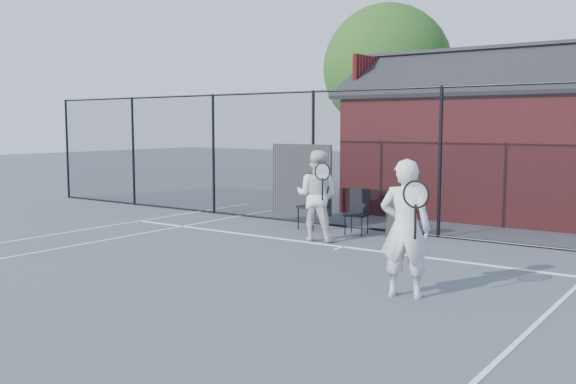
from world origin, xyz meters
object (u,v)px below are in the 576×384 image
Objects in this scene: chair_right at (357,213)px; clubhouse at (483,150)px; chair_left at (312,204)px; player_back at (317,196)px; player_front at (405,228)px; waste_bin at (398,218)px.

clubhouse is at bearing 68.99° from chair_right.
clubhouse is at bearing 74.93° from chair_left.
clubhouse is 7.22× the size of chair_right.
chair_left is (-0.81, 1.08, -0.34)m from player_back.
player_front is 1.68× the size of chair_left.
player_back is at bearing 138.80° from player_front.
waste_bin is at bearing 8.41° from chair_right.
chair_right is (1.09, -0.02, -0.09)m from chair_left.
player_back reaches higher than waste_bin.
clubhouse reaches higher than chair_right.
clubhouse is at bearing 87.60° from waste_bin.
waste_bin is at bearing 16.25° from chair_left.
chair_right is at bearing 8.23° from chair_left.
player_back is at bearing -102.65° from clubhouse.
chair_left reaches higher than waste_bin.
waste_bin is at bearing 116.85° from player_front.
waste_bin is (1.91, 0.23, -0.17)m from chair_left.
waste_bin is (1.10, 1.31, -0.51)m from player_back.
player_back is 1.94× the size of chair_right.
clubhouse is 4.90m from chair_right.
clubhouse reaches higher than player_front.
chair_right reaches higher than waste_bin.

